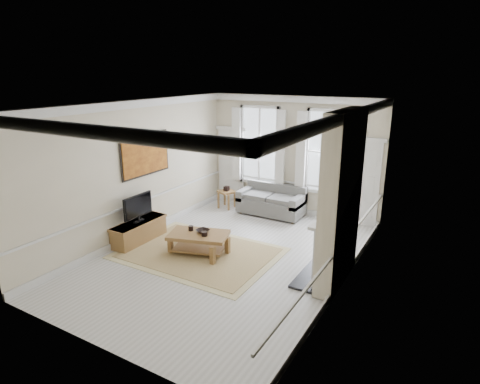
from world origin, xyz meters
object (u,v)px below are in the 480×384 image
Objects in this scene: tv_stand at (139,231)px; side_table at (227,194)px; coffee_table at (199,237)px; sofa at (272,202)px.

side_table is at bearing 81.13° from tv_stand.
coffee_table is 1.02× the size of tv_stand.
coffee_table is at bearing -69.32° from side_table.
tv_stand is at bearing 168.10° from coffee_table.
sofa reaches higher than coffee_table.
side_table reaches higher than coffee_table.
side_table is 3.29m from coffee_table.
side_table is at bearing 92.74° from coffee_table.
sofa is 3.28m from coffee_table.
tv_stand is at bearing -98.87° from side_table.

